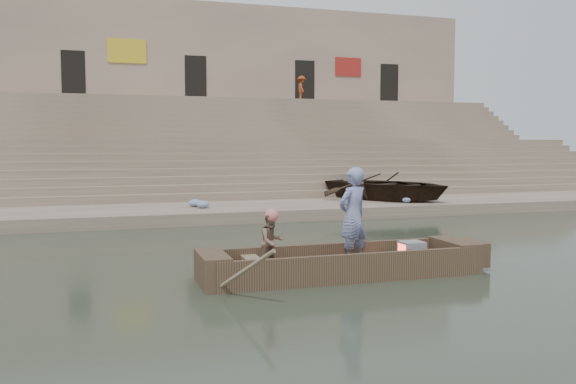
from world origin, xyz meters
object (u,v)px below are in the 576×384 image
main_rowboat (341,271)px  television (411,251)px  beached_rowboat (387,186)px  standing_man (353,216)px  pedestrian (302,88)px  rowing_man (272,241)px

main_rowboat → television: bearing=-0.0°
main_rowboat → television: 1.58m
beached_rowboat → standing_man: bearing=-150.3°
pedestrian → beached_rowboat: bearing=-173.6°
standing_man → pedestrian: 25.66m
standing_man → rowing_man: 1.75m
television → main_rowboat: bearing=180.0°
television → beached_rowboat: (4.74, 10.48, 0.52)m
standing_man → rowing_man: (-1.70, -0.10, -0.41)m
standing_man → television: bearing=152.6°
standing_man → television: size_ratio=4.19×
rowing_man → beached_rowboat: bearing=35.3°
rowing_man → pedestrian: pedestrian is taller
rowing_man → standing_man: bearing=-15.1°
television → rowing_man: bearing=-179.5°
standing_man → pedestrian: pedestrian is taller
pedestrian → standing_man: bearing=174.6°
standing_man → pedestrian: size_ratio=1.26×
standing_man → beached_rowboat: standing_man is taller
main_rowboat → pedestrian: 26.03m
main_rowboat → standing_man: (0.28, 0.08, 1.07)m
main_rowboat → beached_rowboat: (6.29, 10.48, 0.83)m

